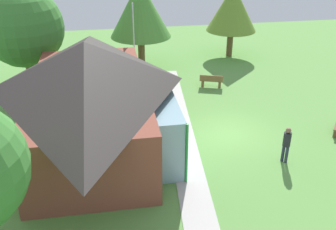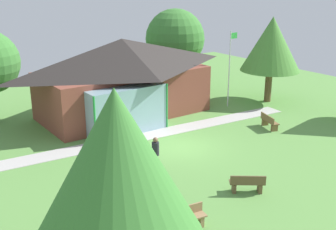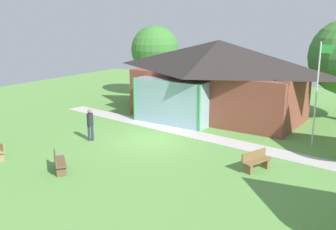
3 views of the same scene
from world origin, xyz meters
The scene contains 9 objects.
ground_plane centered at (0.00, 0.00, 0.00)m, with size 44.00×44.00×0.00m, color #609947.
pavilion centered at (0.28, 6.60, 2.63)m, with size 11.64×7.00×5.07m.
footpath centered at (0.00, 2.38, 0.01)m, with size 18.90×1.30×0.03m, color #BCB7B2.
flagpole centered at (7.31, 4.02, 2.96)m, with size 0.64×0.08×5.34m.
bench_mid_right centered at (6.14, -0.80, 0.40)m, with size 0.90×1.56×0.84m.
visitor_strolling_lawn centered at (-2.87, -1.77, 1.02)m, with size 0.34×0.34×1.74m.
tree_behind_pavilion_right centered at (7.41, 10.53, 4.06)m, with size 4.77×4.77×6.46m.
tree_east_hedge centered at (10.57, 3.25, 4.23)m, with size 4.28×4.28×6.18m.
tree_far_east centered at (12.10, -3.88, 3.74)m, with size 3.82×3.82×5.48m.
Camera 1 is at (-16.73, 5.90, 9.98)m, focal length 41.99 mm.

